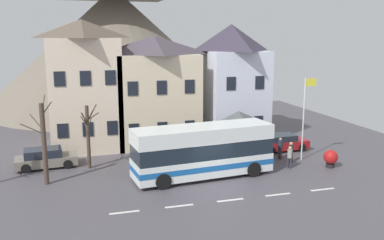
{
  "coord_description": "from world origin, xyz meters",
  "views": [
    {
      "loc": [
        -8.38,
        -23.26,
        9.27
      ],
      "look_at": [
        -0.16,
        5.01,
        3.24
      ],
      "focal_mm": 39.39,
      "sensor_mm": 36.0,
      "label": 1
    }
  ],
  "objects_px": {
    "pedestrian_02": "(290,156)",
    "harbour_buoy": "(331,158)",
    "public_bench": "(208,144)",
    "townhouse_00": "(84,85)",
    "townhouse_01": "(155,90)",
    "transit_bus": "(203,152)",
    "bus_shelter": "(238,119)",
    "pedestrian_00": "(291,151)",
    "parked_car_00": "(45,158)",
    "hilltop_castle": "(115,40)",
    "pedestrian_01": "(280,147)",
    "flagpole": "(305,112)",
    "parked_car_01": "(281,143)",
    "townhouse_02": "(230,81)",
    "bare_tree_02": "(88,134)",
    "bare_tree_01": "(44,143)"
  },
  "relations": [
    {
      "from": "hilltop_castle",
      "to": "flagpole",
      "type": "distance_m",
      "value": 31.67
    },
    {
      "from": "public_bench",
      "to": "pedestrian_02",
      "type": "bearing_deg",
      "value": -56.82
    },
    {
      "from": "pedestrian_00",
      "to": "pedestrian_02",
      "type": "bearing_deg",
      "value": -121.94
    },
    {
      "from": "townhouse_00",
      "to": "hilltop_castle",
      "type": "relative_size",
      "value": 0.31
    },
    {
      "from": "townhouse_01",
      "to": "transit_bus",
      "type": "xyz_separation_m",
      "value": [
        1.2,
        -9.66,
        -2.85
      ]
    },
    {
      "from": "townhouse_01",
      "to": "transit_bus",
      "type": "distance_m",
      "value": 10.14
    },
    {
      "from": "townhouse_02",
      "to": "parked_car_01",
      "type": "distance_m",
      "value": 7.74
    },
    {
      "from": "parked_car_01",
      "to": "public_bench",
      "type": "height_order",
      "value": "parked_car_01"
    },
    {
      "from": "townhouse_00",
      "to": "bus_shelter",
      "type": "height_order",
      "value": "townhouse_00"
    },
    {
      "from": "townhouse_02",
      "to": "bare_tree_01",
      "type": "relative_size",
      "value": 1.82
    },
    {
      "from": "hilltop_castle",
      "to": "bare_tree_01",
      "type": "relative_size",
      "value": 6.03
    },
    {
      "from": "pedestrian_02",
      "to": "public_bench",
      "type": "xyz_separation_m",
      "value": [
        -4.02,
        6.14,
        -0.38
      ]
    },
    {
      "from": "bus_shelter",
      "to": "public_bench",
      "type": "distance_m",
      "value": 3.75
    },
    {
      "from": "townhouse_00",
      "to": "townhouse_02",
      "type": "xyz_separation_m",
      "value": [
        12.91,
        0.35,
        -0.15
      ]
    },
    {
      "from": "transit_bus",
      "to": "pedestrian_00",
      "type": "relative_size",
      "value": 6.14
    },
    {
      "from": "hilltop_castle",
      "to": "transit_bus",
      "type": "relative_size",
      "value": 3.54
    },
    {
      "from": "public_bench",
      "to": "parked_car_00",
      "type": "bearing_deg",
      "value": -174.49
    },
    {
      "from": "townhouse_00",
      "to": "pedestrian_02",
      "type": "height_order",
      "value": "townhouse_00"
    },
    {
      "from": "parked_car_00",
      "to": "townhouse_01",
      "type": "bearing_deg",
      "value": 22.92
    },
    {
      "from": "pedestrian_01",
      "to": "flagpole",
      "type": "distance_m",
      "value": 3.17
    },
    {
      "from": "transit_bus",
      "to": "bus_shelter",
      "type": "xyz_separation_m",
      "value": [
        4.09,
        3.94,
        1.21
      ]
    },
    {
      "from": "bare_tree_02",
      "to": "pedestrian_01",
      "type": "bearing_deg",
      "value": -7.51
    },
    {
      "from": "parked_car_01",
      "to": "pedestrian_00",
      "type": "relative_size",
      "value": 2.75
    },
    {
      "from": "transit_bus",
      "to": "pedestrian_02",
      "type": "relative_size",
      "value": 6.06
    },
    {
      "from": "townhouse_02",
      "to": "public_bench",
      "type": "xyz_separation_m",
      "value": [
        -3.51,
        -4.18,
        -4.6
      ]
    },
    {
      "from": "pedestrian_00",
      "to": "public_bench",
      "type": "bearing_deg",
      "value": 133.78
    },
    {
      "from": "pedestrian_01",
      "to": "pedestrian_02",
      "type": "height_order",
      "value": "pedestrian_01"
    },
    {
      "from": "townhouse_01",
      "to": "harbour_buoy",
      "type": "xyz_separation_m",
      "value": [
        10.5,
        -10.23,
        -3.87
      ]
    },
    {
      "from": "public_bench",
      "to": "bare_tree_01",
      "type": "distance_m",
      "value": 13.34
    },
    {
      "from": "pedestrian_00",
      "to": "parked_car_00",
      "type": "bearing_deg",
      "value": 167.7
    },
    {
      "from": "pedestrian_00",
      "to": "bare_tree_02",
      "type": "distance_m",
      "value": 14.61
    },
    {
      "from": "parked_car_00",
      "to": "pedestrian_02",
      "type": "height_order",
      "value": "pedestrian_02"
    },
    {
      "from": "transit_bus",
      "to": "parked_car_00",
      "type": "bearing_deg",
      "value": 147.88
    },
    {
      "from": "townhouse_02",
      "to": "pedestrian_01",
      "type": "xyz_separation_m",
      "value": [
        0.88,
        -8.2,
        -4.13
      ]
    },
    {
      "from": "pedestrian_01",
      "to": "public_bench",
      "type": "bearing_deg",
      "value": 137.6
    },
    {
      "from": "pedestrian_01",
      "to": "harbour_buoy",
      "type": "xyz_separation_m",
      "value": [
        2.5,
        -2.77,
        -0.23
      ]
    },
    {
      "from": "pedestrian_01",
      "to": "townhouse_00",
      "type": "bearing_deg",
      "value": 150.34
    },
    {
      "from": "pedestrian_00",
      "to": "hilltop_castle",
      "type": "bearing_deg",
      "value": 107.46
    },
    {
      "from": "pedestrian_02",
      "to": "flagpole",
      "type": "distance_m",
      "value": 3.74
    },
    {
      "from": "townhouse_00",
      "to": "bus_shelter",
      "type": "bearing_deg",
      "value": -28.87
    },
    {
      "from": "parked_car_01",
      "to": "pedestrian_02",
      "type": "xyz_separation_m",
      "value": [
        -1.6,
        -4.32,
        0.2
      ]
    },
    {
      "from": "townhouse_01",
      "to": "harbour_buoy",
      "type": "relative_size",
      "value": 7.25
    },
    {
      "from": "public_bench",
      "to": "townhouse_00",
      "type": "bearing_deg",
      "value": 157.78
    },
    {
      "from": "bare_tree_02",
      "to": "public_bench",
      "type": "bearing_deg",
      "value": 12.94
    },
    {
      "from": "bus_shelter",
      "to": "pedestrian_00",
      "type": "distance_m",
      "value": 4.59
    },
    {
      "from": "pedestrian_02",
      "to": "harbour_buoy",
      "type": "bearing_deg",
      "value": -12.64
    },
    {
      "from": "bare_tree_02",
      "to": "bare_tree_01",
      "type": "bearing_deg",
      "value": -136.73
    },
    {
      "from": "townhouse_00",
      "to": "flagpole",
      "type": "distance_m",
      "value": 17.6
    },
    {
      "from": "townhouse_00",
      "to": "transit_bus",
      "type": "distance_m",
      "value": 12.73
    },
    {
      "from": "bus_shelter",
      "to": "public_bench",
      "type": "xyz_separation_m",
      "value": [
        -1.68,
        2.27,
        -2.47
      ]
    }
  ]
}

